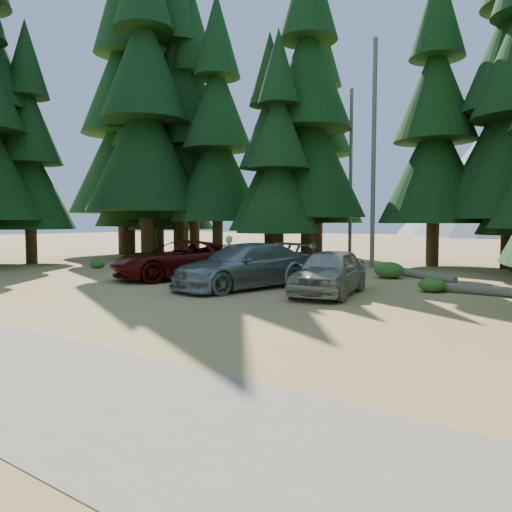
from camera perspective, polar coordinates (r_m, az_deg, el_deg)
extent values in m
plane|color=#AF7C4A|center=(15.81, -10.61, -5.01)|extent=(160.00, 160.00, 0.00)
cylinder|color=#736D5C|center=(27.59, 13.29, 11.28)|extent=(0.24, 0.24, 12.00)
cylinder|color=#736D5C|center=(29.65, 10.77, 8.85)|extent=(0.20, 0.20, 10.00)
cone|color=gray|center=(107.77, 25.58, 7.63)|extent=(36.00, 36.00, 20.00)
imported|color=#520C07|center=(21.58, -8.67, -0.41)|extent=(4.75, 6.45, 1.63)
imported|color=gray|center=(18.25, -1.41, -1.13)|extent=(3.58, 6.05, 1.65)
imported|color=#ABA698|center=(16.86, 8.39, -1.77)|extent=(2.73, 4.81, 1.54)
imported|color=beige|center=(19.06, -3.10, -0.06)|extent=(0.69, 0.57, 1.63)
cylinder|color=white|center=(19.06, -3.02, 2.72)|extent=(0.36, 0.36, 0.04)
cylinder|color=#736D5C|center=(22.31, 5.77, -1.98)|extent=(3.86, 0.89, 0.28)
cylinder|color=#736D5C|center=(22.34, 18.70, -2.15)|extent=(3.13, 2.12, 0.29)
cylinder|color=#736D5C|center=(18.12, 26.71, -3.70)|extent=(5.10, 0.55, 0.33)
ellipsoid|color=#336C20|center=(24.23, -6.62, -1.30)|extent=(0.83, 0.83, 0.45)
ellipsoid|color=#336C20|center=(26.01, -1.03, -0.89)|extent=(0.87, 0.87, 0.48)
ellipsoid|color=#336C20|center=(23.78, -2.39, -1.05)|extent=(1.32, 1.32, 0.73)
ellipsoid|color=#336C20|center=(22.56, 0.92, -1.53)|extent=(1.02, 1.02, 0.56)
ellipsoid|color=#336C20|center=(18.35, 19.41, -3.13)|extent=(0.91, 0.91, 0.50)
ellipsoid|color=#336C20|center=(22.29, 14.96, -1.56)|extent=(1.27, 1.27, 0.70)
ellipsoid|color=#336C20|center=(27.44, -17.68, -0.86)|extent=(0.80, 0.80, 0.44)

